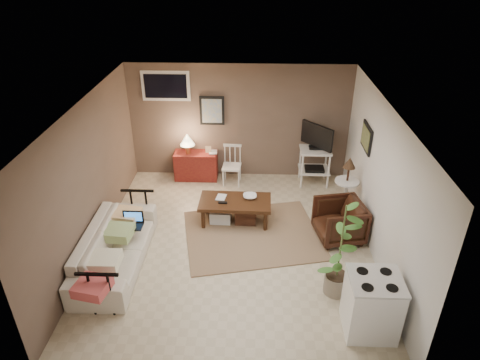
{
  "coord_description": "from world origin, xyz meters",
  "views": [
    {
      "loc": [
        0.32,
        -5.72,
        4.42
      ],
      "look_at": [
        0.09,
        0.35,
        1.04
      ],
      "focal_mm": 32.0,
      "sensor_mm": 36.0,
      "label": 1
    }
  ],
  "objects_px": {
    "red_console": "(195,163)",
    "spindle_chair": "(232,167)",
    "tv_stand": "(315,153)",
    "side_table": "(347,180)",
    "potted_plant": "(341,247)",
    "stove": "(372,305)",
    "coffee_table": "(235,209)",
    "sofa": "(114,242)",
    "armchair": "(340,219)"
  },
  "relations": [
    {
      "from": "tv_stand",
      "to": "side_table",
      "type": "bearing_deg",
      "value": -68.93
    },
    {
      "from": "sofa",
      "to": "red_console",
      "type": "distance_m",
      "value": 2.96
    },
    {
      "from": "red_console",
      "to": "spindle_chair",
      "type": "distance_m",
      "value": 0.8
    },
    {
      "from": "coffee_table",
      "to": "stove",
      "type": "bearing_deg",
      "value": -52.21
    },
    {
      "from": "armchair",
      "to": "stove",
      "type": "xyz_separation_m",
      "value": [
        0.07,
        -1.97,
        0.05
      ]
    },
    {
      "from": "spindle_chair",
      "to": "potted_plant",
      "type": "xyz_separation_m",
      "value": [
        1.66,
        -3.14,
        0.41
      ]
    },
    {
      "from": "coffee_table",
      "to": "stove",
      "type": "relative_size",
      "value": 1.49
    },
    {
      "from": "spindle_chair",
      "to": "side_table",
      "type": "distance_m",
      "value": 2.41
    },
    {
      "from": "red_console",
      "to": "potted_plant",
      "type": "height_order",
      "value": "potted_plant"
    },
    {
      "from": "stove",
      "to": "sofa",
      "type": "bearing_deg",
      "value": 162.09
    },
    {
      "from": "armchair",
      "to": "spindle_chair",
      "type": "bearing_deg",
      "value": -145.49
    },
    {
      "from": "potted_plant",
      "to": "side_table",
      "type": "bearing_deg",
      "value": 77.06
    },
    {
      "from": "tv_stand",
      "to": "spindle_chair",
      "type": "bearing_deg",
      "value": -178.1
    },
    {
      "from": "red_console",
      "to": "stove",
      "type": "xyz_separation_m",
      "value": [
        2.75,
        -4.0,
        0.07
      ]
    },
    {
      "from": "sofa",
      "to": "tv_stand",
      "type": "distance_m",
      "value": 4.31
    },
    {
      "from": "tv_stand",
      "to": "armchair",
      "type": "bearing_deg",
      "value": -83.75
    },
    {
      "from": "side_table",
      "to": "potted_plant",
      "type": "xyz_separation_m",
      "value": [
        -0.47,
        -2.06,
        0.08
      ]
    },
    {
      "from": "tv_stand",
      "to": "potted_plant",
      "type": "xyz_separation_m",
      "value": [
        -0.04,
        -3.19,
        0.11
      ]
    },
    {
      "from": "sofa",
      "to": "potted_plant",
      "type": "relative_size",
      "value": 1.44
    },
    {
      "from": "coffee_table",
      "to": "tv_stand",
      "type": "xyz_separation_m",
      "value": [
        1.57,
        1.48,
        0.42
      ]
    },
    {
      "from": "sofa",
      "to": "stove",
      "type": "distance_m",
      "value": 3.82
    },
    {
      "from": "red_console",
      "to": "side_table",
      "type": "height_order",
      "value": "side_table"
    },
    {
      "from": "coffee_table",
      "to": "red_console",
      "type": "bearing_deg",
      "value": 119.3
    },
    {
      "from": "red_console",
      "to": "side_table",
      "type": "xyz_separation_m",
      "value": [
        2.91,
        -1.26,
        0.36
      ]
    },
    {
      "from": "tv_stand",
      "to": "side_table",
      "type": "distance_m",
      "value": 1.21
    },
    {
      "from": "potted_plant",
      "to": "stove",
      "type": "distance_m",
      "value": 0.83
    },
    {
      "from": "sofa",
      "to": "armchair",
      "type": "distance_m",
      "value": 3.65
    },
    {
      "from": "side_table",
      "to": "armchair",
      "type": "height_order",
      "value": "side_table"
    },
    {
      "from": "tv_stand",
      "to": "stove",
      "type": "height_order",
      "value": "tv_stand"
    },
    {
      "from": "red_console",
      "to": "spindle_chair",
      "type": "height_order",
      "value": "red_console"
    },
    {
      "from": "stove",
      "to": "spindle_chair",
      "type": "bearing_deg",
      "value": 117.39
    },
    {
      "from": "sofa",
      "to": "side_table",
      "type": "xyz_separation_m",
      "value": [
        3.79,
        1.56,
        0.29
      ]
    },
    {
      "from": "coffee_table",
      "to": "red_console",
      "type": "height_order",
      "value": "red_console"
    },
    {
      "from": "coffee_table",
      "to": "side_table",
      "type": "bearing_deg",
      "value": 10.01
    },
    {
      "from": "red_console",
      "to": "stove",
      "type": "distance_m",
      "value": 4.85
    },
    {
      "from": "red_console",
      "to": "stove",
      "type": "relative_size",
      "value": 1.21
    },
    {
      "from": "stove",
      "to": "armchair",
      "type": "bearing_deg",
      "value": 92.09
    },
    {
      "from": "armchair",
      "to": "stove",
      "type": "distance_m",
      "value": 1.97
    },
    {
      "from": "coffee_table",
      "to": "side_table",
      "type": "relative_size",
      "value": 1.1
    },
    {
      "from": "armchair",
      "to": "side_table",
      "type": "bearing_deg",
      "value": 151.93
    },
    {
      "from": "stove",
      "to": "side_table",
      "type": "bearing_deg",
      "value": 86.74
    },
    {
      "from": "tv_stand",
      "to": "potted_plant",
      "type": "distance_m",
      "value": 3.19
    },
    {
      "from": "coffee_table",
      "to": "potted_plant",
      "type": "bearing_deg",
      "value": -48.18
    },
    {
      "from": "red_console",
      "to": "stove",
      "type": "bearing_deg",
      "value": -55.43
    },
    {
      "from": "coffee_table",
      "to": "potted_plant",
      "type": "xyz_separation_m",
      "value": [
        1.53,
        -1.71,
        0.53
      ]
    },
    {
      "from": "red_console",
      "to": "tv_stand",
      "type": "xyz_separation_m",
      "value": [
        2.47,
        -0.13,
        0.33
      ]
    },
    {
      "from": "coffee_table",
      "to": "stove",
      "type": "xyz_separation_m",
      "value": [
        1.85,
        -2.38,
        0.16
      ]
    },
    {
      "from": "spindle_chair",
      "to": "stove",
      "type": "height_order",
      "value": "stove"
    },
    {
      "from": "side_table",
      "to": "armchair",
      "type": "bearing_deg",
      "value": -106.59
    },
    {
      "from": "tv_stand",
      "to": "armchair",
      "type": "distance_m",
      "value": 1.93
    }
  ]
}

